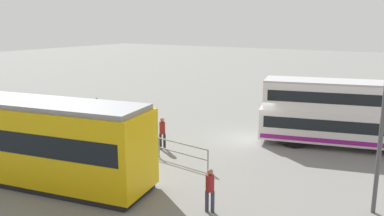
{
  "coord_description": "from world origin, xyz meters",
  "views": [
    {
      "loc": [
        -8.46,
        21.11,
        6.86
      ],
      "look_at": [
        2.57,
        3.19,
        2.27
      ],
      "focal_mm": 36.81,
      "sensor_mm": 36.0,
      "label": 1
    }
  ],
  "objects_px": {
    "pedestrian_near_railing": "(162,131)",
    "street_lamp": "(383,119)",
    "double_decker_bus": "(357,114)",
    "pedestrian_crossing": "(210,187)",
    "info_sign": "(97,111)"
  },
  "relations": [
    {
      "from": "info_sign",
      "to": "street_lamp",
      "type": "height_order",
      "value": "street_lamp"
    },
    {
      "from": "pedestrian_crossing",
      "to": "double_decker_bus",
      "type": "bearing_deg",
      "value": -106.18
    },
    {
      "from": "pedestrian_crossing",
      "to": "info_sign",
      "type": "height_order",
      "value": "info_sign"
    },
    {
      "from": "pedestrian_near_railing",
      "to": "street_lamp",
      "type": "height_order",
      "value": "street_lamp"
    },
    {
      "from": "double_decker_bus",
      "to": "pedestrian_crossing",
      "type": "bearing_deg",
      "value": 73.82
    },
    {
      "from": "double_decker_bus",
      "to": "pedestrian_crossing",
      "type": "height_order",
      "value": "double_decker_bus"
    },
    {
      "from": "pedestrian_near_railing",
      "to": "street_lamp",
      "type": "relative_size",
      "value": 0.3
    },
    {
      "from": "street_lamp",
      "to": "info_sign",
      "type": "bearing_deg",
      "value": -5.46
    },
    {
      "from": "double_decker_bus",
      "to": "info_sign",
      "type": "xyz_separation_m",
      "value": [
        13.37,
        6.38,
        -0.15
      ]
    },
    {
      "from": "pedestrian_crossing",
      "to": "info_sign",
      "type": "bearing_deg",
      "value": -24.25
    },
    {
      "from": "pedestrian_near_railing",
      "to": "info_sign",
      "type": "distance_m",
      "value": 4.45
    },
    {
      "from": "double_decker_bus",
      "to": "street_lamp",
      "type": "height_order",
      "value": "street_lamp"
    },
    {
      "from": "info_sign",
      "to": "double_decker_bus",
      "type": "bearing_deg",
      "value": -154.49
    },
    {
      "from": "pedestrian_near_railing",
      "to": "pedestrian_crossing",
      "type": "bearing_deg",
      "value": 138.72
    },
    {
      "from": "pedestrian_near_railing",
      "to": "info_sign",
      "type": "relative_size",
      "value": 0.7
    }
  ]
}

